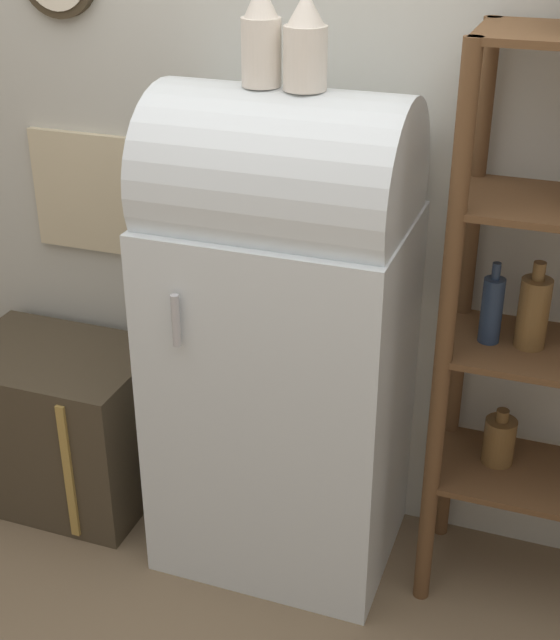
{
  "coord_description": "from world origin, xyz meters",
  "views": [
    {
      "loc": [
        0.81,
        -1.99,
        2.08
      ],
      "look_at": [
        -0.01,
        0.27,
        0.85
      ],
      "focal_mm": 50.0,
      "sensor_mm": 36.0,
      "label": 1
    }
  ],
  "objects_px": {
    "vase_left": "(261,37)",
    "vase_center": "(305,44)",
    "refrigerator": "(282,337)",
    "suitcase_trunk": "(61,424)"
  },
  "relations": [
    {
      "from": "refrigerator",
      "to": "suitcase_trunk",
      "type": "relative_size",
      "value": 2.33
    },
    {
      "from": "suitcase_trunk",
      "to": "vase_left",
      "type": "bearing_deg",
      "value": -0.52
    },
    {
      "from": "refrigerator",
      "to": "vase_center",
      "type": "distance_m",
      "value": 0.88
    },
    {
      "from": "vase_center",
      "to": "vase_left",
      "type": "bearing_deg",
      "value": 178.06
    },
    {
      "from": "vase_left",
      "to": "vase_center",
      "type": "height_order",
      "value": "vase_left"
    },
    {
      "from": "refrigerator",
      "to": "vase_center",
      "type": "xyz_separation_m",
      "value": [
        0.07,
        -0.01,
        0.87
      ]
    },
    {
      "from": "refrigerator",
      "to": "vase_left",
      "type": "distance_m",
      "value": 0.88
    },
    {
      "from": "refrigerator",
      "to": "vase_left",
      "type": "relative_size",
      "value": 5.74
    },
    {
      "from": "vase_center",
      "to": "suitcase_trunk",
      "type": "bearing_deg",
      "value": 179.29
    },
    {
      "from": "vase_left",
      "to": "vase_center",
      "type": "relative_size",
      "value": 1.08
    }
  ]
}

